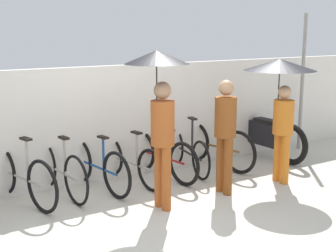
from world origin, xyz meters
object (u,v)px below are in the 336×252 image
object	(u,v)px
parked_bicycle_7	(215,145)
motorcycle	(265,135)
pedestrian_trailing	(281,82)
parked_bicycle_6	(187,151)
parked_bicycle_4	(130,161)
pedestrian_leading	(159,91)
parked_bicycle_2	(60,170)
pedestrian_center	(225,128)
parked_bicycle_5	(161,156)
parked_bicycle_3	(97,166)
parked_bicycle_1	(21,177)

from	to	relation	value
parked_bicycle_7	motorcycle	world-z (taller)	parked_bicycle_7
pedestrian_trailing	motorcycle	world-z (taller)	pedestrian_trailing
parked_bicycle_6	motorcycle	bearing A→B (deg)	-81.01
parked_bicycle_4	pedestrian_trailing	world-z (taller)	pedestrian_trailing
motorcycle	pedestrian_leading	bearing A→B (deg)	109.60
pedestrian_trailing	motorcycle	distance (m)	1.87
parked_bicycle_2	parked_bicycle_4	size ratio (longest dim) A/B	1.00
pedestrian_center	motorcycle	size ratio (longest dim) A/B	0.83
parked_bicycle_2	motorcycle	size ratio (longest dim) A/B	0.85
parked_bicycle_5	pedestrian_trailing	xyz separation A→B (m)	(1.50, -1.13, 1.23)
parked_bicycle_5	pedestrian_center	size ratio (longest dim) A/B	1.05
pedestrian_leading	pedestrian_trailing	bearing A→B (deg)	-2.73
parked_bicycle_2	pedestrian_center	xyz separation A→B (m)	(2.10, -1.23, 0.62)
parked_bicycle_2	parked_bicycle_4	xyz separation A→B (m)	(1.14, -0.04, -0.03)
parked_bicycle_5	pedestrian_trailing	distance (m)	2.25
parked_bicycle_4	parked_bicycle_6	bearing A→B (deg)	-96.43
parked_bicycle_5	parked_bicycle_3	bearing A→B (deg)	80.99
parked_bicycle_3	parked_bicycle_5	xyz separation A→B (m)	(1.14, -0.03, -0.00)
parked_bicycle_1	pedestrian_leading	xyz separation A→B (m)	(1.58, -1.15, 1.22)
parked_bicycle_7	motorcycle	bearing A→B (deg)	-97.49
parked_bicycle_6	pedestrian_trailing	world-z (taller)	pedestrian_trailing
parked_bicycle_7	pedestrian_leading	xyz separation A→B (m)	(-1.84, -1.11, 1.22)
parked_bicycle_4	motorcycle	distance (m)	2.94
parked_bicycle_2	pedestrian_center	size ratio (longest dim) A/B	1.02
parked_bicycle_6	pedestrian_center	size ratio (longest dim) A/B	0.99
parked_bicycle_5	parked_bicycle_7	size ratio (longest dim) A/B	0.98
parked_bicycle_3	motorcycle	bearing A→B (deg)	-97.83
parked_bicycle_2	parked_bicycle_4	distance (m)	1.14
parked_bicycle_4	parked_bicycle_5	xyz separation A→B (m)	(0.57, -0.04, 0.01)
parked_bicycle_7	parked_bicycle_1	bearing A→B (deg)	80.86
parked_bicycle_3	parked_bicycle_4	bearing A→B (deg)	-96.20
pedestrian_trailing	parked_bicycle_5	bearing A→B (deg)	147.13
parked_bicycle_3	pedestrian_trailing	xyz separation A→B (m)	(2.64, -1.16, 1.23)
parked_bicycle_2	parked_bicycle_4	world-z (taller)	parked_bicycle_4
parked_bicycle_2	parked_bicycle_5	xyz separation A→B (m)	(1.71, -0.08, -0.01)
parked_bicycle_6	parked_bicycle_4	bearing A→B (deg)	101.71
parked_bicycle_4	pedestrian_center	distance (m)	1.66
parked_bicycle_1	parked_bicycle_4	bearing A→B (deg)	-104.95
pedestrian_trailing	parked_bicycle_6	bearing A→B (deg)	131.75
parked_bicycle_1	parked_bicycle_6	distance (m)	2.85
parked_bicycle_6	pedestrian_trailing	distance (m)	1.97
parked_bicycle_2	parked_bicycle_6	xyz separation A→B (m)	(2.28, -0.01, -0.02)
parked_bicycle_2	parked_bicycle_1	bearing A→B (deg)	86.53
parked_bicycle_4	pedestrian_trailing	size ratio (longest dim) A/B	0.89
parked_bicycle_5	parked_bicycle_6	world-z (taller)	parked_bicycle_5
parked_bicycle_5	pedestrian_trailing	bearing A→B (deg)	-134.68
parked_bicycle_3	pedestrian_trailing	distance (m)	3.13
pedestrian_center	parked_bicycle_5	bearing A→B (deg)	109.46
pedestrian_trailing	parked_bicycle_1	bearing A→B (deg)	166.59
pedestrian_leading	pedestrian_center	distance (m)	1.26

